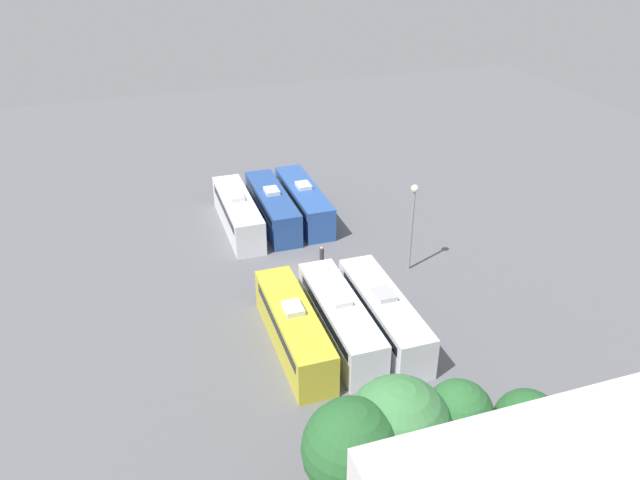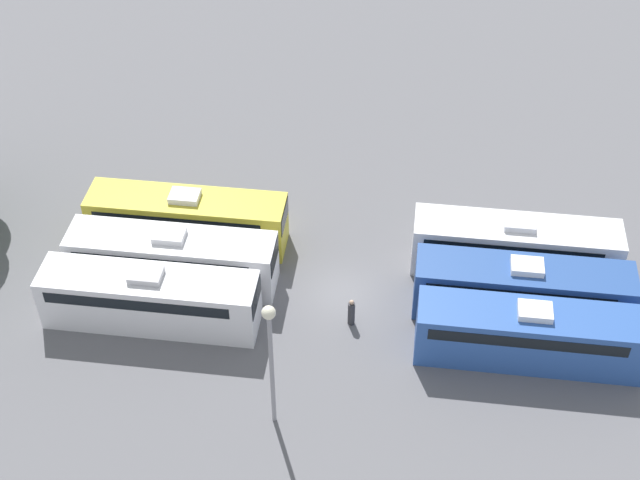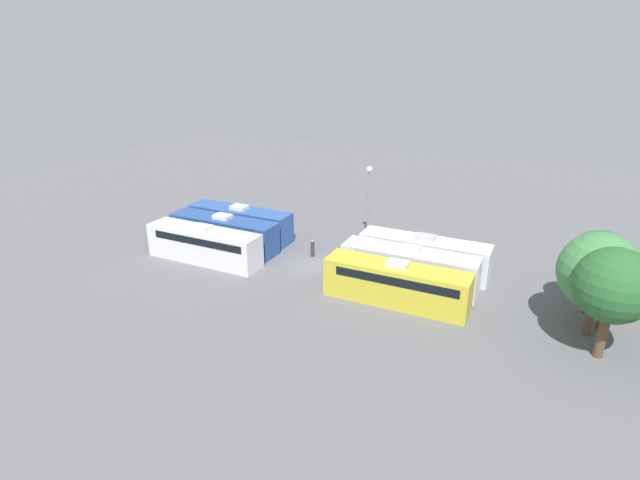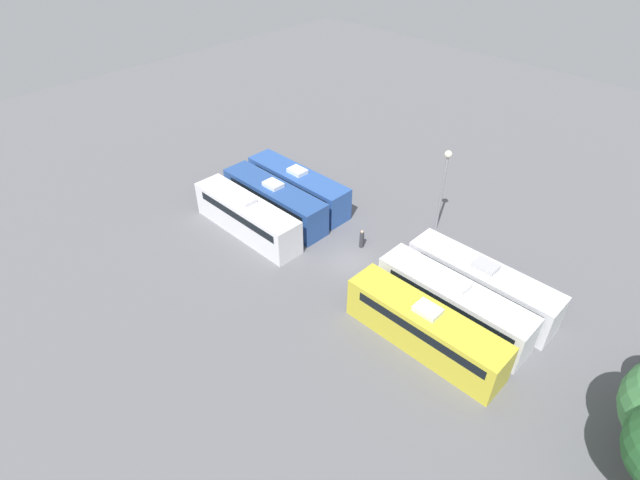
% 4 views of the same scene
% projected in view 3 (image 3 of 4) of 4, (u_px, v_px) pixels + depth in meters
% --- Properties ---
extents(ground_plane, '(110.16, 110.16, 0.00)m').
position_uv_depth(ground_plane, '(309.00, 265.00, 43.89)').
color(ground_plane, slate).
extents(bus_0, '(2.58, 10.85, 3.35)m').
position_uv_depth(bus_0, '(240.00, 222.00, 49.71)').
color(bus_0, '#2D56A8').
rests_on(bus_0, ground_plane).
extents(bus_1, '(2.58, 10.85, 3.35)m').
position_uv_depth(bus_1, '(224.00, 232.00, 47.07)').
color(bus_1, '#284C93').
rests_on(bus_1, ground_plane).
extents(bus_2, '(2.58, 10.85, 3.35)m').
position_uv_depth(bus_2, '(204.00, 244.00, 44.27)').
color(bus_2, white).
rests_on(bus_2, ground_plane).
extents(bus_3, '(2.58, 10.85, 3.35)m').
position_uv_depth(bus_3, '(424.00, 254.00, 42.03)').
color(bus_3, silver).
rests_on(bus_3, ground_plane).
extents(bus_4, '(2.58, 10.85, 3.35)m').
position_uv_depth(bus_4, '(409.00, 267.00, 39.69)').
color(bus_4, white).
rests_on(bus_4, ground_plane).
extents(bus_5, '(2.58, 10.85, 3.35)m').
position_uv_depth(bus_5, '(397.00, 283.00, 37.00)').
color(bus_5, gold).
rests_on(bus_5, ground_plane).
extents(worker_person, '(0.36, 0.36, 1.62)m').
position_uv_depth(worker_person, '(313.00, 249.00, 45.56)').
color(worker_person, '#333338').
rests_on(worker_person, ground_plane).
extents(light_pole, '(0.60, 0.60, 7.36)m').
position_uv_depth(light_pole, '(369.00, 190.00, 48.20)').
color(light_pole, gray).
rests_on(light_pole, ground_plane).
extents(tree_0, '(3.42, 3.42, 5.15)m').
position_uv_depth(tree_0, '(602.00, 253.00, 37.69)').
color(tree_0, brown).
rests_on(tree_0, ground_plane).
extents(tree_1, '(3.35, 3.35, 6.24)m').
position_uv_depth(tree_1, '(597.00, 255.00, 34.57)').
color(tree_1, brown).
rests_on(tree_1, ground_plane).
extents(tree_2, '(3.26, 3.26, 5.51)m').
position_uv_depth(tree_2, '(611.00, 279.00, 32.64)').
color(tree_2, brown).
rests_on(tree_2, ground_plane).
extents(tree_3, '(5.11, 5.11, 7.18)m').
position_uv_depth(tree_3, '(599.00, 272.00, 31.81)').
color(tree_3, brown).
rests_on(tree_3, ground_plane).
extents(tree_4, '(4.60, 4.60, 7.21)m').
position_uv_depth(tree_4, '(614.00, 286.00, 29.34)').
color(tree_4, brown).
rests_on(tree_4, ground_plane).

